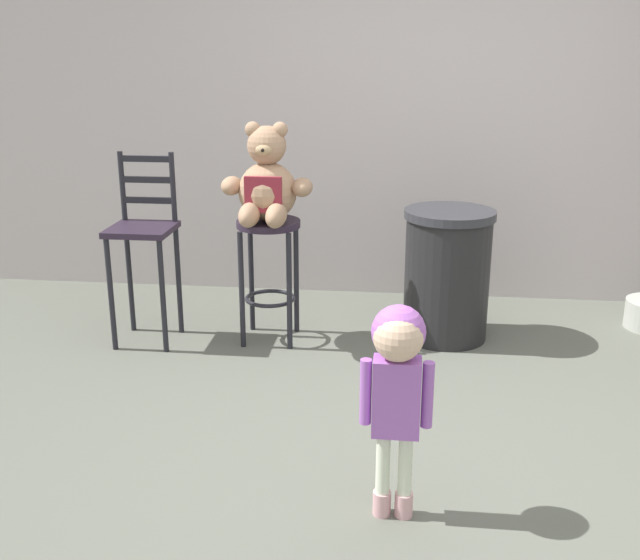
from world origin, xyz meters
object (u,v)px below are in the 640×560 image
teddy_bear (267,185)px  child_walking (397,368)px  trash_bin (447,274)px  bar_chair_empty (144,239)px  bar_stool_with_teddy (269,256)px

teddy_bear → child_walking: teddy_bear is taller
trash_bin → bar_chair_empty: bearing=-172.3°
teddy_bear → trash_bin: size_ratio=0.71×
trash_bin → child_walking: bearing=-98.3°
teddy_bear → child_walking: 1.90m
trash_bin → bar_chair_empty: (-1.79, -0.24, 0.23)m
bar_stool_with_teddy → bar_chair_empty: size_ratio=0.66×
bar_stool_with_teddy → bar_chair_empty: (-0.73, -0.09, 0.10)m
bar_stool_with_teddy → teddy_bear: size_ratio=1.31×
bar_stool_with_teddy → child_walking: size_ratio=0.88×
bar_stool_with_teddy → trash_bin: size_ratio=0.93×
bar_stool_with_teddy → child_walking: bearing=-65.4°
bar_stool_with_teddy → child_walking: child_walking is taller
bar_stool_with_teddy → trash_bin: bearing=8.5°
teddy_bear → bar_chair_empty: teddy_bear is taller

